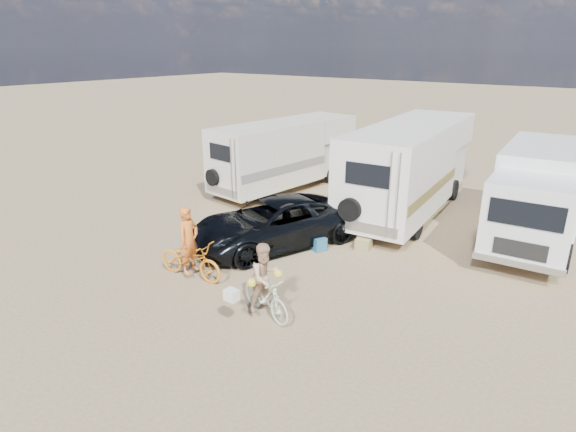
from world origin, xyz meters
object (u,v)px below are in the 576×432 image
Objects in this scene: bike_man at (190,259)px; rider_woman at (265,284)px; crate at (364,244)px; cooler at (317,243)px; dark_suv at (273,223)px; rv_main at (410,169)px; bike_parked at (533,242)px; rider_man at (189,246)px; rv_left at (285,156)px; bike_woman at (265,296)px; box_truck at (538,197)px.

bike_man is 1.24× the size of rider_woman.
bike_man is 5.07m from crate.
cooler is at bearing -32.28° from bike_man.
rider_woman is at bearing -32.65° from dark_suv.
bike_parked is at bearing -22.99° from rv_main.
crate is (2.33, 1.34, -0.53)m from dark_suv.
rider_man is at bearing 144.52° from bike_parked.
rv_left reaches higher than bike_man.
rider_man is 3.46× the size of cooler.
bike_man reaches higher than cooler.
dark_suv is 3.99m from bike_woman.
box_truck is at bearing -46.32° from rider_man.
box_truck reaches higher than bike_man.
rv_left is 6.54m from cooler.
rider_woman reaches higher than crate.
dark_suv is 1.45m from cooler.
crate is at bearing -39.26° from rider_man.
box_truck is 12.98× the size of cooler.
rv_left is 6.05m from dark_suv.
rv_left is at bearing 177.41° from rv_main.
box_truck is at bearing 44.01° from crate.
rider_man reaches higher than bike_parked.
cooler is at bearing -103.75° from rv_main.
rv_main is 15.57× the size of cooler.
rider_man is 1.07× the size of bike_parked.
rider_man is (-0.36, -2.94, 0.17)m from dark_suv.
crate is at bearing -39.26° from bike_man.
dark_suv is (-1.97, -5.23, -0.87)m from rv_main.
dark_suv is at bearing -150.08° from crate.
rv_left is 9.48m from box_truck.
bike_woman reaches higher than crate.
bike_man is 4.52× the size of crate.
rv_left is 10.03m from bike_woman.
box_truck reaches higher than rider_woman.
bike_woman is 0.94× the size of rider_man.
box_truck is 9.11m from bike_woman.
dark_suv is at bearing 52.05° from rider_woman.
rider_woman is (5.70, -8.21, -0.61)m from rv_left.
box_truck reaches higher than bike_woman.
rider_man is at bearing -92.04° from cooler.
box_truck reaches higher than cooler.
rider_woman is 3.92m from cooler.
bike_woman is 3.89m from cooler.
box_truck is at bearing 21.92° from bike_parked.
rv_main is at bearing 90.64° from dark_suv.
bike_woman is 1.00× the size of bike_parked.
rider_man reaches higher than cooler.
box_truck is 3.38× the size of bike_man.
rider_woman is (-3.79, -8.23, -0.63)m from box_truck.
rv_left reaches higher than crate.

